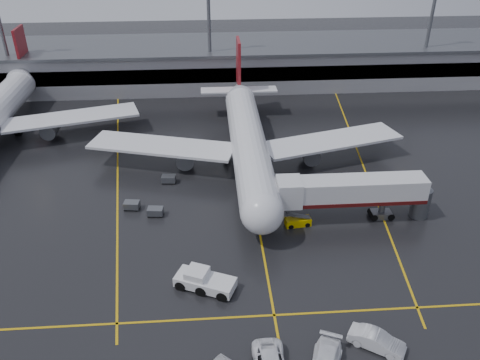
{
  "coord_description": "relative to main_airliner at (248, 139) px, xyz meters",
  "views": [
    {
      "loc": [
        -5.9,
        -56.79,
        36.33
      ],
      "look_at": [
        -2.0,
        -2.0,
        4.0
      ],
      "focal_mm": 36.59,
      "sensor_mm": 36.0,
      "label": 1
    }
  ],
  "objects": [
    {
      "name": "terminal",
      "position": [
        0.0,
        38.23,
        0.11
      ],
      "size": [
        122.0,
        19.0,
        8.6
      ],
      "color": "gray",
      "rests_on": "ground"
    },
    {
      "name": "service_van_c",
      "position": [
        8.85,
        -36.32,
        -3.35
      ],
      "size": [
        5.35,
        4.34,
        1.71
      ],
      "primitive_type": "imported",
      "rotation": [
        0.0,
        0.0,
        1.0
      ],
      "color": "silver",
      "rests_on": "ground"
    },
    {
      "name": "light_mast_right",
      "position": [
        40.0,
        32.3,
        10.27
      ],
      "size": [
        3.0,
        1.2,
        25.45
      ],
      "color": "#595B60",
      "rests_on": "ground"
    },
    {
      "name": "baggage_cart_a",
      "position": [
        -13.14,
        -13.2,
        -3.58
      ],
      "size": [
        2.13,
        1.51,
        1.12
      ],
      "color": "#595B60",
      "rests_on": "ground"
    },
    {
      "name": "belt_loader",
      "position": [
        4.99,
        -16.64,
        -3.71
      ],
      "size": [
        3.37,
        1.86,
        2.04
      ],
      "color": "#CEAB04",
      "rests_on": "ground"
    },
    {
      "name": "jet_bridge",
      "position": [
        11.87,
        -15.7,
        -0.28
      ],
      "size": [
        19.9,
        3.4,
        6.05
      ],
      "color": "silver",
      "rests_on": "ground"
    },
    {
      "name": "main_airliner",
      "position": [
        0.0,
        0.0,
        0.0
      ],
      "size": [
        48.8,
        45.6,
        14.1
      ],
      "color": "silver",
      "rests_on": "ground"
    },
    {
      "name": "light_mast_mid",
      "position": [
        -5.0,
        32.3,
        10.27
      ],
      "size": [
        3.0,
        1.2,
        25.45
      ],
      "color": "#595B60",
      "rests_on": "ground"
    },
    {
      "name": "apron_line_stop",
      "position": [
        0.0,
        -31.7,
        -4.2
      ],
      "size": [
        60.0,
        0.25,
        0.02
      ],
      "primitive_type": "cube",
      "color": "gold",
      "rests_on": "ground"
    },
    {
      "name": "baggage_cart_c",
      "position": [
        -11.87,
        -4.9,
        -3.58
      ],
      "size": [
        2.11,
        1.48,
        1.12
      ],
      "color": "#595B60",
      "rests_on": "ground"
    },
    {
      "name": "apron_line_left",
      "position": [
        -20.0,
        0.3,
        -4.2
      ],
      "size": [
        9.99,
        69.35,
        0.02
      ],
      "primitive_type": "cube",
      "rotation": [
        0.0,
        0.0,
        0.14
      ],
      "color": "gold",
      "rests_on": "ground"
    },
    {
      "name": "apron_line_right",
      "position": [
        18.0,
        0.3,
        -4.2
      ],
      "size": [
        7.57,
        69.64,
        0.02
      ],
      "primitive_type": "cube",
      "rotation": [
        0.0,
        0.0,
        -0.1
      ],
      "color": "gold",
      "rests_on": "ground"
    },
    {
      "name": "apron_line_centre",
      "position": [
        0.0,
        -9.7,
        -4.2
      ],
      "size": [
        0.25,
        90.0,
        0.02
      ],
      "primitive_type": "cube",
      "color": "gold",
      "rests_on": "ground"
    },
    {
      "name": "pushback_tractor",
      "position": [
        -6.97,
        -27.2,
        -3.3
      ],
      "size": [
        6.85,
        4.89,
        2.27
      ],
      "color": "silver",
      "rests_on": "ground"
    },
    {
      "name": "light_mast_left",
      "position": [
        -45.0,
        32.3,
        10.27
      ],
      "size": [
        3.0,
        1.2,
        25.45
      ],
      "color": "#595B60",
      "rests_on": "ground"
    },
    {
      "name": "ground",
      "position": [
        0.0,
        -9.7,
        -4.21
      ],
      "size": [
        220.0,
        220.0,
        0.0
      ],
      "primitive_type": "plane",
      "color": "black",
      "rests_on": "ground"
    },
    {
      "name": "baggage_cart_b",
      "position": [
        -16.38,
        -11.48,
        -3.58
      ],
      "size": [
        2.15,
        1.55,
        1.12
      ],
      "color": "#595B60",
      "rests_on": "ground"
    }
  ]
}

